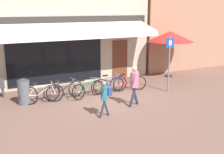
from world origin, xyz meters
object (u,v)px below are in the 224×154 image
at_px(bicycle_black, 64,90).
at_px(parking_sign, 169,59).
at_px(bicycle_red, 128,83).
at_px(pedestrian_adult, 134,82).
at_px(litter_bin, 24,91).
at_px(pedestrian_child, 105,94).
at_px(cafe_parasol, 171,37).
at_px(bicycle_silver, 42,94).
at_px(bicycle_blue, 110,85).
at_px(bicycle_green, 88,89).

height_order(bicycle_black, parking_sign, parking_sign).
distance_m(bicycle_black, bicycle_red, 3.06).
bearing_deg(pedestrian_adult, bicycle_black, -41.66).
bearing_deg(litter_bin, pedestrian_adult, -28.69).
bearing_deg(pedestrian_child, cafe_parasol, -139.66).
xyz_separation_m(bicycle_silver, bicycle_red, (4.01, -0.02, -0.03)).
bearing_deg(pedestrian_adult, litter_bin, -27.66).
bearing_deg(litter_bin, bicycle_blue, -2.55).
distance_m(bicycle_black, bicycle_blue, 2.15).
xyz_separation_m(litter_bin, cafe_parasol, (8.13, 1.19, 1.71)).
bearing_deg(bicycle_red, pedestrian_adult, -97.81).
bearing_deg(parking_sign, litter_bin, 169.62).
distance_m(bicycle_black, pedestrian_child, 2.75).
distance_m(parking_sign, cafe_parasol, 3.06).
relative_size(pedestrian_adult, litter_bin, 1.49).
bearing_deg(cafe_parasol, bicycle_silver, -169.55).
relative_size(bicycle_red, parking_sign, 0.68).
xyz_separation_m(bicycle_blue, cafe_parasol, (4.35, 1.36, 1.87)).
bearing_deg(bicycle_red, pedestrian_child, -118.30).
xyz_separation_m(pedestrian_child, litter_bin, (-2.36, 2.67, -0.29)).
height_order(bicycle_green, litter_bin, litter_bin).
bearing_deg(cafe_parasol, bicycle_green, -164.76).
bearing_deg(parking_sign, bicycle_green, 167.01).
height_order(bicycle_silver, litter_bin, litter_bin).
bearing_deg(bicycle_blue, bicycle_red, -4.78).
relative_size(bicycle_silver, pedestrian_child, 1.34).
xyz_separation_m(bicycle_green, parking_sign, (3.66, -0.84, 1.19)).
xyz_separation_m(bicycle_red, pedestrian_adult, (-0.81, -1.92, 0.61)).
distance_m(bicycle_silver, bicycle_black, 0.97).
xyz_separation_m(bicycle_black, pedestrian_adult, (2.24, -2.07, 0.60)).
distance_m(pedestrian_child, cafe_parasol, 7.09).
height_order(bicycle_black, bicycle_green, bicycle_black).
bearing_deg(bicycle_black, bicycle_silver, -179.25).
relative_size(bicycle_green, pedestrian_adult, 1.04).
relative_size(bicycle_blue, pedestrian_child, 1.31).
relative_size(bicycle_black, pedestrian_child, 1.37).
bearing_deg(cafe_parasol, bicycle_black, -169.16).
bearing_deg(parking_sign, pedestrian_child, -158.86).
height_order(bicycle_blue, parking_sign, parking_sign).
height_order(bicycle_red, litter_bin, litter_bin).
height_order(pedestrian_adult, pedestrian_child, pedestrian_adult).
xyz_separation_m(bicycle_red, cafe_parasol, (3.44, 1.39, 1.89)).
bearing_deg(bicycle_black, cafe_parasol, 3.79).
bearing_deg(bicycle_silver, litter_bin, 168.80).
relative_size(bicycle_silver, litter_bin, 1.65).
bearing_deg(pedestrian_child, pedestrian_adult, -153.67).
relative_size(bicycle_green, litter_bin, 1.54).
bearing_deg(bicycle_silver, bicycle_green, 0.44).
relative_size(bicycle_blue, bicycle_red, 1.01).
height_order(bicycle_blue, litter_bin, litter_bin).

